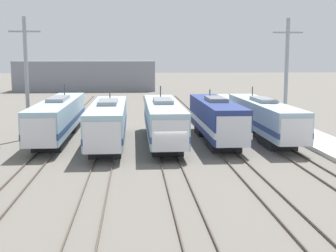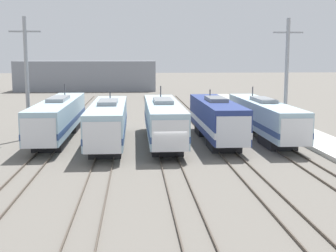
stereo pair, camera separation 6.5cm
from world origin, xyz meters
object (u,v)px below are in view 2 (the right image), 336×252
Objects in this scene: locomotive_center_right at (217,119)px; catenary_tower_left at (27,77)px; locomotive_far_right at (264,118)px; locomotive_far_left at (58,118)px; catenary_tower_right at (286,76)px; locomotive_center_left at (108,123)px; locomotive_center at (163,121)px.

locomotive_center_right is 1.38× the size of catenary_tower_left.
locomotive_far_right is at bearing -3.36° from catenary_tower_left.
catenary_tower_right reaches higher than locomotive_far_left.
locomotive_center_right is at bearing 6.37° from locomotive_center_left.
locomotive_center is at bearing -17.66° from locomotive_far_left.
locomotive_center is 5.05m from locomotive_center_right.
locomotive_center is at bearing -167.32° from locomotive_far_right.
locomotive_far_right is at bearing 12.68° from locomotive_center.
locomotive_center_right is (10.07, 1.13, 0.05)m from locomotive_center_left.
catenary_tower_left is at bearing 176.64° from locomotive_far_right.
catenary_tower_right reaches higher than locomotive_far_right.
locomotive_center_right is 9.11m from catenary_tower_right.
locomotive_center_left is 0.97× the size of locomotive_center.
catenary_tower_left reaches higher than locomotive_center_left.
locomotive_center is at bearing -15.56° from catenary_tower_left.
locomotive_center_right reaches higher than locomotive_center_left.
locomotive_far_left is at bearing 169.56° from locomotive_center_right.
locomotive_center is (10.07, -3.21, 0.02)m from locomotive_far_left.
locomotive_center is at bearing -175.20° from locomotive_center_right.
locomotive_far_right is at bearing -2.67° from locomotive_far_left.
locomotive_far_left is 1.70× the size of catenary_tower_right.
locomotive_center_right is 5.36m from locomotive_far_right.
locomotive_center_right is at bearing -10.44° from locomotive_far_left.
catenary_tower_left is at bearing 171.97° from locomotive_far_left.
catenary_tower_left is (-13.00, 3.62, 3.96)m from locomotive_center.
locomotive_center is 10.32m from locomotive_far_right.
locomotive_far_right is 23.46m from catenary_tower_left.
locomotive_far_left is 1.16× the size of locomotive_center_left.
locomotive_far_right reaches higher than locomotive_center_right.
catenary_tower_right is at bearing 1.04° from locomotive_far_left.
locomotive_center_left is at bearing -173.63° from locomotive_center_right.
locomotive_center is 0.91× the size of locomotive_far_right.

